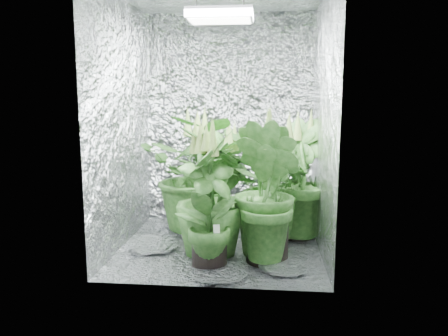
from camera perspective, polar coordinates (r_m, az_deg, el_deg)
name	(u,v)px	position (r m, az deg, el deg)	size (l,w,h in m)	color
ground	(220,246)	(3.66, -0.47, -10.13)	(1.60, 1.60, 0.00)	silver
walls	(220,124)	(3.46, -0.50, 5.71)	(1.62, 1.62, 2.00)	silver
grow_lamp	(220,15)	(3.51, -0.51, 19.31)	(0.50, 0.30, 0.22)	gray
plant_a	(198,174)	(3.91, -3.46, -0.73)	(1.08, 1.08, 1.12)	black
plant_b	(223,184)	(3.84, -0.17, -2.10)	(0.68, 0.68, 1.00)	black
plant_c	(298,180)	(3.81, 9.62, -1.55)	(0.75, 0.75, 1.10)	black
plant_d	(210,195)	(3.28, -1.79, -3.54)	(0.75, 0.75, 1.06)	black
plant_e	(270,185)	(3.73, 6.01, -2.20)	(1.07, 1.07, 1.00)	black
plant_f	(209,202)	(3.05, -1.95, -4.45)	(0.61, 0.61, 1.05)	black
plant_g	(268,193)	(3.20, 5.77, -3.27)	(0.79, 0.79, 1.14)	black
circulation_fan	(293,221)	(3.86, 9.01, -6.91)	(0.19, 0.28, 0.35)	black
plant_label	(217,230)	(3.07, -0.99, -8.06)	(0.04, 0.01, 0.07)	white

